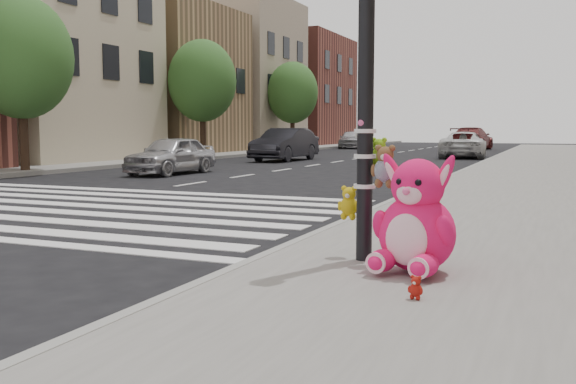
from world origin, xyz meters
The scene contains 19 objects.
ground centered at (0.00, 0.00, 0.00)m, with size 120.00×120.00×0.00m, color black.
sidewalk_far centered at (-13.50, 20.00, 0.07)m, with size 6.00×80.00×0.14m, color slate.
curb_edge centered at (1.55, 10.00, 0.07)m, with size 0.12×80.00×0.15m, color gray.
crosswalk centered at (-4.50, 5.20, 0.01)m, with size 11.00×6.00×0.01m, color silver, non-canonical shape.
bld_far_b centered at (-15.50, 17.00, 5.50)m, with size 6.00×8.00×11.00m, color #BFB193.
bld_far_c centered at (-15.50, 26.00, 4.00)m, with size 6.00×8.00×8.00m, color #A58358.
bld_far_d centered at (-15.50, 35.00, 5.00)m, with size 6.00×8.00×10.00m, color tan.
bld_far_e centered at (-15.50, 46.00, 4.50)m, with size 6.00×10.00×9.00m, color brown.
signal_pole centered at (2.62, 1.81, 1.83)m, with size 0.68×0.48×4.00m.
tree_far_a centered at (-11.20, 11.00, 3.65)m, with size 3.20×3.20×5.44m.
tree_far_b centered at (-11.20, 22.00, 3.65)m, with size 3.20×3.20×5.44m.
tree_far_c centered at (-11.20, 33.00, 3.65)m, with size 3.20×3.20×5.44m.
pink_bunny centered at (3.19, 1.45, 0.60)m, with size 0.82×0.92×1.12m.
red_teddy centered at (3.40, 0.50, 0.24)m, with size 0.13×0.09×0.19m, color #A61810, non-canonical shape.
car_silver_far centered at (-6.98, 12.88, 0.61)m, with size 1.44×3.58×1.22m, color #B1B2B6.
car_dark_far centered at (-6.96, 21.94, 0.73)m, with size 1.54×4.41×1.45m, color black.
car_white_near centered at (-0.02, 28.00, 0.64)m, with size 2.11×4.57×1.27m, color silver.
car_maroon_near centered at (-1.07, 39.68, 0.75)m, with size 2.10×5.16×1.50m, color maroon.
car_silver_deep centered at (-9.30, 39.33, 0.65)m, with size 1.54×3.83×1.30m, color #A9A9AE.
Camera 1 is at (4.40, -4.38, 1.47)m, focal length 40.00 mm.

